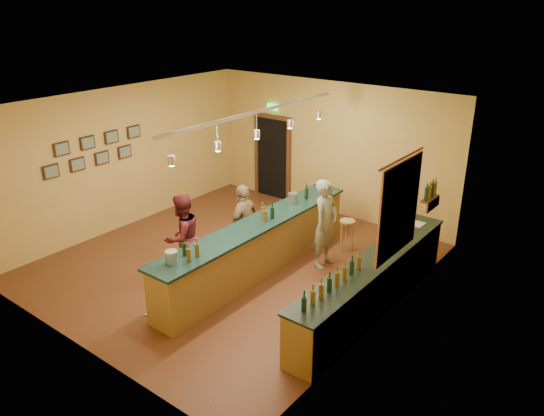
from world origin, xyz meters
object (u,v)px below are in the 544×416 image
Objects in this scene: customer_a at (182,237)px; customer_b at (244,223)px; back_counter at (372,284)px; bar_stool at (347,227)px; tasting_bar at (258,244)px; bartender at (325,224)px.

customer_a is 1.03× the size of customer_b.
back_counter is 6.86× the size of bar_stool.
customer_b reaches higher than bar_stool.
back_counter is 2.82× the size of customer_b.
tasting_bar reaches higher than bar_stool.
customer_a is at bearing -160.54° from back_counter.
tasting_bar is 1.38m from bartender.
customer_a is 3.46m from bar_stool.
customer_a reaches higher than bar_stool.
bartender is at bearing 110.34° from customer_b.
bar_stool is (-1.49, 1.73, 0.03)m from back_counter.
bartender is 0.95m from bar_stool.
tasting_bar is 3.06× the size of customer_a.
tasting_bar is at bearing -175.58° from back_counter.
bartender is 1.11× the size of customer_b.
tasting_bar is at bearing 57.01° from customer_b.
back_counter reaches higher than bar_stool.
customer_a is (-1.00, -1.00, 0.23)m from tasting_bar.
customer_b is at bearing 160.88° from customer_a.
bartender is 2.76m from customer_a.
customer_a is (-1.85, -2.04, -0.06)m from bartender.
back_counter is 2.91m from customer_b.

